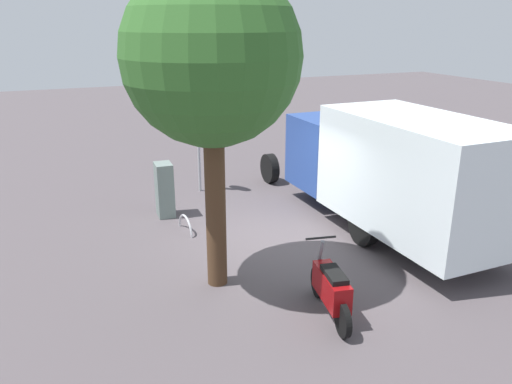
{
  "coord_description": "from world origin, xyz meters",
  "views": [
    {
      "loc": [
        -9.89,
        4.39,
        4.8
      ],
      "look_at": [
        0.16,
        0.16,
        1.06
      ],
      "focal_mm": 35.34,
      "sensor_mm": 36.0,
      "label": 1
    }
  ],
  "objects_px": {
    "bike_rack_hoop": "(186,232)",
    "street_tree": "(211,58)",
    "utility_cabinet": "(165,190)",
    "box_truck_near": "(387,165)",
    "stop_sign": "(197,128)",
    "motorcycle": "(331,288)"
  },
  "relations": [
    {
      "from": "bike_rack_hoop",
      "to": "street_tree",
      "type": "bearing_deg",
      "value": 178.24
    },
    {
      "from": "utility_cabinet",
      "to": "bike_rack_hoop",
      "type": "height_order",
      "value": "utility_cabinet"
    },
    {
      "from": "box_truck_near",
      "to": "bike_rack_hoop",
      "type": "relative_size",
      "value": 9.52
    },
    {
      "from": "utility_cabinet",
      "to": "box_truck_near",
      "type": "bearing_deg",
      "value": -122.12
    },
    {
      "from": "stop_sign",
      "to": "utility_cabinet",
      "type": "bearing_deg",
      "value": 138.52
    },
    {
      "from": "street_tree",
      "to": "bike_rack_hoop",
      "type": "bearing_deg",
      "value": -1.76
    },
    {
      "from": "utility_cabinet",
      "to": "bike_rack_hoop",
      "type": "relative_size",
      "value": 1.64
    },
    {
      "from": "stop_sign",
      "to": "bike_rack_hoop",
      "type": "distance_m",
      "value": 3.57
    },
    {
      "from": "motorcycle",
      "to": "street_tree",
      "type": "height_order",
      "value": "street_tree"
    },
    {
      "from": "stop_sign",
      "to": "utility_cabinet",
      "type": "distance_m",
      "value": 2.4
    },
    {
      "from": "box_truck_near",
      "to": "motorcycle",
      "type": "bearing_deg",
      "value": 131.26
    },
    {
      "from": "stop_sign",
      "to": "bike_rack_hoop",
      "type": "height_order",
      "value": "stop_sign"
    },
    {
      "from": "street_tree",
      "to": "bike_rack_hoop",
      "type": "height_order",
      "value": "street_tree"
    },
    {
      "from": "motorcycle",
      "to": "utility_cabinet",
      "type": "xyz_separation_m",
      "value": [
        5.68,
        1.5,
        0.18
      ]
    },
    {
      "from": "motorcycle",
      "to": "bike_rack_hoop",
      "type": "bearing_deg",
      "value": 27.59
    },
    {
      "from": "motorcycle",
      "to": "street_tree",
      "type": "distance_m",
      "value": 4.33
    },
    {
      "from": "box_truck_near",
      "to": "utility_cabinet",
      "type": "relative_size",
      "value": 5.81
    },
    {
      "from": "box_truck_near",
      "to": "stop_sign",
      "type": "bearing_deg",
      "value": 35.47
    },
    {
      "from": "stop_sign",
      "to": "motorcycle",
      "type": "bearing_deg",
      "value": -179.04
    },
    {
      "from": "box_truck_near",
      "to": "motorcycle",
      "type": "relative_size",
      "value": 4.51
    },
    {
      "from": "box_truck_near",
      "to": "motorcycle",
      "type": "xyz_separation_m",
      "value": [
        -2.78,
        3.12,
        -1.08
      ]
    },
    {
      "from": "utility_cabinet",
      "to": "bike_rack_hoop",
      "type": "xyz_separation_m",
      "value": [
        -1.23,
        -0.18,
        -0.7
      ]
    }
  ]
}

